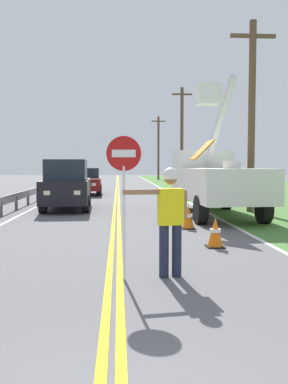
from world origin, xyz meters
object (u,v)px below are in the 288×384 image
object	(u,v)px
oncoming_suv_nearest	(67,184)
traffic_cone_tail	(178,208)
traffic_cone_mid	(188,217)
utility_pole_near	(252,113)
utility_bucket_truck	(213,178)
stop_sign_paddle	(124,175)
oncoming_sedan_second	(86,182)
traffic_cone_lead	(215,233)
flagger_worker	(170,215)
utility_pole_far	(158,147)
utility_pole_mid	(182,135)

from	to	relation	value
oncoming_suv_nearest	traffic_cone_tail	xyz separation A→B (m)	(4.29, -3.15, -0.72)
traffic_cone_mid	utility_pole_near	bearing A→B (deg)	53.15
utility_bucket_truck	stop_sign_paddle	bearing A→B (deg)	-111.40
oncoming_suv_nearest	oncoming_sedan_second	size ratio (longest dim) A/B	1.13
utility_bucket_truck	traffic_cone_lead	xyz separation A→B (m)	(-1.37, -6.30, -1.06)
flagger_worker	utility_pole_far	size ratio (longest dim) A/B	0.22
utility_bucket_truck	oncoming_sedan_second	world-z (taller)	utility_bucket_truck
traffic_cone_mid	flagger_worker	bearing A→B (deg)	-102.87
oncoming_sedan_second	traffic_cone_tail	xyz separation A→B (m)	(4.16, -11.96, -0.50)
utility_bucket_truck	oncoming_suv_nearest	distance (m)	6.16
utility_pole_mid	utility_pole_far	world-z (taller)	utility_pole_mid
oncoming_sedan_second	utility_pole_far	world-z (taller)	utility_pole_far
utility_pole_mid	utility_pole_far	xyz separation A→B (m)	(-0.38, 17.57, -0.25)
oncoming_suv_nearest	utility_bucket_truck	bearing A→B (deg)	-21.25
oncoming_suv_nearest	traffic_cone_lead	size ratio (longest dim) A/B	6.67
traffic_cone_tail	utility_pole_far	bearing A→B (deg)	85.49
oncoming_suv_nearest	utility_pole_near	distance (m)	8.13
oncoming_suv_nearest	flagger_worker	bearing A→B (deg)	-74.62
utility_pole_mid	stop_sign_paddle	bearing A→B (deg)	-100.43
flagger_worker	utility_pole_near	xyz separation A→B (m)	(4.45, 9.59, 2.90)
traffic_cone_lead	traffic_cone_tail	distance (m)	5.38
utility_bucket_truck	oncoming_sedan_second	xyz separation A→B (m)	(-5.60, 11.05, -0.57)
stop_sign_paddle	utility_pole_far	xyz separation A→B (m)	(5.16, 47.65, 2.58)
flagger_worker	traffic_cone_tail	world-z (taller)	flagger_worker
utility_pole_mid	traffic_cone_mid	size ratio (longest dim) A/B	12.44
oncoming_suv_nearest	traffic_cone_lead	world-z (taller)	oncoming_suv_nearest
traffic_cone_mid	oncoming_suv_nearest	bearing A→B (deg)	126.36
flagger_worker	oncoming_suv_nearest	world-z (taller)	oncoming_suv_nearest
stop_sign_paddle	oncoming_suv_nearest	bearing A→B (deg)	101.51
utility_pole_near	stop_sign_paddle	bearing A→B (deg)	-118.25
utility_bucket_truck	utility_pole_near	world-z (taller)	utility_pole_near
stop_sign_paddle	utility_pole_near	bearing A→B (deg)	61.75
utility_bucket_truck	utility_pole_mid	bearing A→B (deg)	84.44
utility_pole_near	traffic_cone_tail	distance (m)	5.12
oncoming_suv_nearest	traffic_cone_tail	bearing A→B (deg)	-36.29
flagger_worker	oncoming_suv_nearest	xyz separation A→B (m)	(-3.02, 10.98, 0.01)
flagger_worker	traffic_cone_mid	xyz separation A→B (m)	(1.20, 5.25, -0.71)
oncoming_suv_nearest	oncoming_sedan_second	bearing A→B (deg)	89.15
utility_pole_far	oncoming_sedan_second	bearing A→B (deg)	-104.72
utility_pole_mid	utility_bucket_truck	bearing A→B (deg)	-95.56
traffic_cone_lead	traffic_cone_mid	bearing A→B (deg)	92.99
oncoming_suv_nearest	utility_pole_near	bearing A→B (deg)	-10.59
utility_bucket_truck	utility_pole_near	distance (m)	3.19
traffic_cone_lead	utility_bucket_truck	bearing A→B (deg)	77.76
utility_pole_near	traffic_cone_lead	bearing A→B (deg)	-113.51
utility_bucket_truck	oncoming_sedan_second	distance (m)	12.40
oncoming_sedan_second	traffic_cone_lead	size ratio (longest dim) A/B	5.93
oncoming_sedan_second	traffic_cone_tail	bearing A→B (deg)	-70.84
utility_pole_mid	utility_pole_far	bearing A→B (deg)	91.24
oncoming_suv_nearest	utility_pole_mid	world-z (taller)	utility_pole_mid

